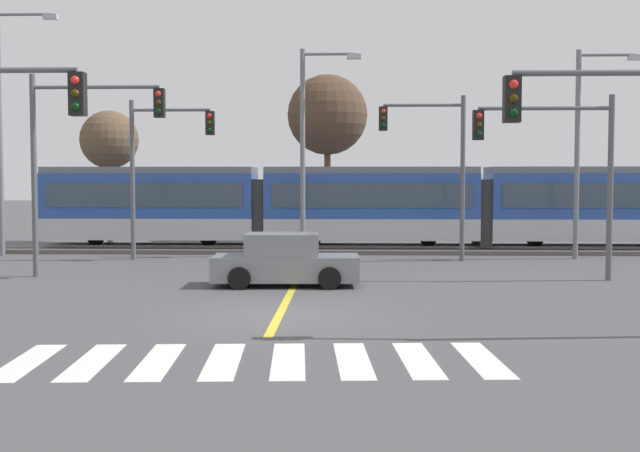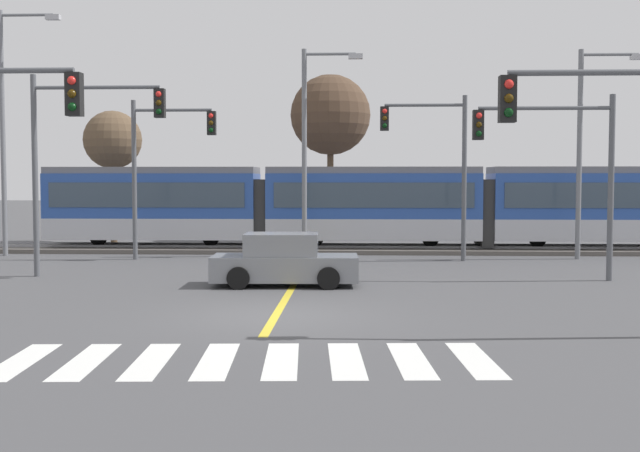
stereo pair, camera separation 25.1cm
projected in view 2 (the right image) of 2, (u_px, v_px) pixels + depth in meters
ground_plane at (275, 316)px, 18.03m from camera, size 200.00×200.00×0.00m
track_bed at (314, 249)px, 34.61m from camera, size 120.00×4.00×0.18m
rail_near at (313, 247)px, 33.89m from camera, size 120.00×0.08×0.10m
rail_far at (315, 244)px, 35.33m from camera, size 120.00×0.08×0.10m
light_rail_tram at (373, 204)px, 34.38m from camera, size 28.00×2.64×3.43m
crosswalk_stripe_0 at (21, 361)px, 13.50m from camera, size 0.73×2.83×0.01m
crosswalk_stripe_1 at (86, 361)px, 13.52m from camera, size 0.73×2.83×0.01m
crosswalk_stripe_2 at (151, 361)px, 13.54m from camera, size 0.73×2.83×0.01m
crosswalk_stripe_3 at (217, 361)px, 13.56m from camera, size 0.73×2.83×0.01m
crosswalk_stripe_4 at (281, 360)px, 13.57m from camera, size 0.73×2.83×0.01m
crosswalk_stripe_5 at (346, 360)px, 13.59m from camera, size 0.73×2.83×0.01m
crosswalk_stripe_6 at (411, 360)px, 13.61m from camera, size 0.73×2.83×0.01m
crosswalk_stripe_7 at (475, 360)px, 13.63m from camera, size 0.73×2.83×0.01m
lane_centre_line at (296, 282)px, 24.09m from camera, size 0.20×17.11×0.01m
sedan_crossing at (284, 261)px, 23.18m from camera, size 4.25×2.02×1.52m
traffic_light_mid_left at (78, 142)px, 25.12m from camera, size 4.25×0.38×6.36m
traffic_light_far_right at (436, 152)px, 30.07m from camera, size 3.25×0.38×6.22m
traffic_light_far_left at (161, 155)px, 30.56m from camera, size 3.25×0.38×6.09m
traffic_light_mid_right at (561, 156)px, 24.17m from camera, size 4.25×0.38×5.63m
traffic_light_near_right at (622, 146)px, 15.43m from camera, size 3.75×0.38×5.69m
street_lamp_west at (8, 118)px, 32.04m from camera, size 2.52×0.28×9.80m
street_lamp_centre at (310, 138)px, 31.84m from camera, size 2.41×0.28×8.23m
street_lamp_east at (587, 139)px, 30.71m from camera, size 2.53×0.28×8.03m
bare_tree_far_west at (113, 141)px, 38.95m from camera, size 2.82×2.82×6.42m
bare_tree_west at (330, 115)px, 40.21m from camera, size 4.02×4.02×8.34m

